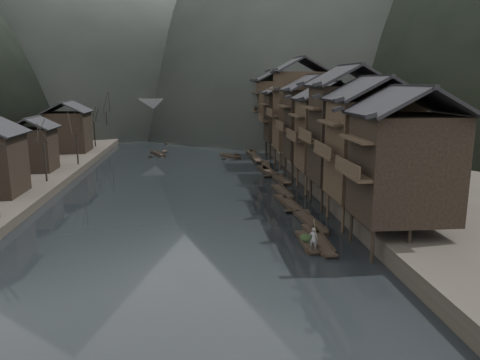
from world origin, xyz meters
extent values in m
plane|color=black|center=(0.00, 0.00, 0.00)|extent=(300.00, 300.00, 0.00)
cube|color=#2D2823|center=(35.00, 40.00, 0.90)|extent=(40.00, 200.00, 1.80)
cylinder|color=black|center=(14.20, -10.40, 1.30)|extent=(0.30, 0.30, 2.90)
cylinder|color=black|center=(14.20, -5.60, 1.30)|extent=(0.30, 0.30, 2.90)
cylinder|color=black|center=(16.95, -10.40, 1.30)|extent=(0.30, 0.30, 2.90)
cylinder|color=black|center=(16.95, -5.60, 1.30)|extent=(0.30, 0.30, 2.90)
cube|color=black|center=(17.30, -8.00, 6.59)|extent=(7.00, 6.00, 7.99)
cube|color=#2E251A|center=(13.30, -8.00, 6.19)|extent=(1.20, 5.70, 0.25)
cylinder|color=#2E251A|center=(14.20, -3.40, 1.30)|extent=(0.30, 0.30, 2.90)
cylinder|color=#2E251A|center=(14.20, 1.40, 1.30)|extent=(0.30, 0.30, 2.90)
cylinder|color=#2E251A|center=(16.95, -3.40, 1.30)|extent=(0.30, 0.30, 2.90)
cylinder|color=#2E251A|center=(16.95, 1.40, 1.30)|extent=(0.30, 0.30, 2.90)
cube|color=#2E251A|center=(17.30, -1.00, 6.98)|extent=(7.00, 6.00, 8.77)
cube|color=#2E251A|center=(13.30, -1.00, 6.55)|extent=(1.20, 5.70, 0.25)
cylinder|color=black|center=(14.20, 3.60, 1.30)|extent=(0.30, 0.30, 2.90)
cylinder|color=black|center=(14.20, 8.40, 1.30)|extent=(0.30, 0.30, 2.90)
cylinder|color=black|center=(16.95, 3.60, 1.30)|extent=(0.30, 0.30, 2.90)
cylinder|color=black|center=(16.95, 8.40, 1.30)|extent=(0.30, 0.30, 2.90)
cube|color=black|center=(17.30, 6.00, 7.57)|extent=(7.00, 6.00, 9.94)
cube|color=#2E251A|center=(13.30, 6.00, 7.07)|extent=(1.20, 5.70, 0.25)
cylinder|color=#2E251A|center=(14.20, 10.60, 1.30)|extent=(0.30, 0.30, 2.90)
cylinder|color=#2E251A|center=(14.20, 15.40, 1.30)|extent=(0.30, 0.30, 2.90)
cylinder|color=#2E251A|center=(16.95, 10.60, 1.30)|extent=(0.30, 0.30, 2.90)
cylinder|color=#2E251A|center=(16.95, 15.40, 1.30)|extent=(0.30, 0.30, 2.90)
cube|color=#2E251A|center=(17.30, 13.00, 6.74)|extent=(7.00, 6.00, 8.28)
cube|color=#2E251A|center=(13.30, 13.00, 6.33)|extent=(1.20, 5.70, 0.25)
cylinder|color=black|center=(14.20, 18.60, 1.30)|extent=(0.30, 0.30, 2.90)
cylinder|color=black|center=(14.20, 23.40, 1.30)|extent=(0.30, 0.30, 2.90)
cylinder|color=black|center=(16.95, 18.60, 1.30)|extent=(0.30, 0.30, 2.90)
cylinder|color=black|center=(16.95, 23.40, 1.30)|extent=(0.30, 0.30, 2.90)
cube|color=black|center=(17.30, 21.00, 7.19)|extent=(7.00, 6.00, 9.18)
cube|color=#2E251A|center=(13.30, 21.00, 6.73)|extent=(1.20, 5.70, 0.25)
cylinder|color=#2E251A|center=(14.20, 27.60, 1.30)|extent=(0.30, 0.30, 2.90)
cylinder|color=#2E251A|center=(14.20, 32.40, 1.30)|extent=(0.30, 0.30, 2.90)
cylinder|color=#2E251A|center=(16.95, 27.60, 1.30)|extent=(0.30, 0.30, 2.90)
cylinder|color=#2E251A|center=(16.95, 32.40, 1.30)|extent=(0.30, 0.30, 2.90)
cube|color=#2E251A|center=(17.30, 30.00, 8.50)|extent=(7.00, 6.00, 11.80)
cube|color=#2E251A|center=(13.30, 30.00, 7.91)|extent=(1.20, 5.70, 0.25)
cylinder|color=black|center=(14.20, 37.60, 1.30)|extent=(0.30, 0.30, 2.90)
cylinder|color=black|center=(14.20, 42.40, 1.30)|extent=(0.30, 0.30, 2.90)
cylinder|color=black|center=(16.95, 37.60, 1.30)|extent=(0.30, 0.30, 2.90)
cylinder|color=black|center=(16.95, 42.40, 1.30)|extent=(0.30, 0.30, 2.90)
cube|color=black|center=(17.30, 40.00, 6.75)|extent=(7.00, 6.00, 8.29)
cube|color=#2E251A|center=(13.30, 40.00, 6.33)|extent=(1.20, 5.70, 0.25)
cylinder|color=#2E251A|center=(14.20, 49.60, 1.30)|extent=(0.30, 0.30, 2.90)
cylinder|color=#2E251A|center=(14.20, 54.40, 1.30)|extent=(0.30, 0.30, 2.90)
cylinder|color=#2E251A|center=(16.95, 49.60, 1.30)|extent=(0.30, 0.30, 2.90)
cylinder|color=#2E251A|center=(16.95, 54.40, 1.30)|extent=(0.30, 0.30, 2.90)
cube|color=#2E251A|center=(17.30, 52.00, 7.81)|extent=(7.00, 6.00, 10.42)
cube|color=#2E251A|center=(13.30, 52.00, 7.29)|extent=(1.20, 5.70, 0.25)
cube|color=black|center=(-20.50, 24.00, 4.10)|extent=(5.00, 5.00, 5.80)
cube|color=black|center=(-20.50, 42.00, 4.60)|extent=(6.50, 6.50, 6.80)
cylinder|color=black|center=(-17.00, 16.70, 3.55)|extent=(0.24, 0.24, 4.70)
cylinder|color=black|center=(-17.00, 28.64, 3.48)|extent=(0.24, 0.24, 4.57)
cylinder|color=black|center=(-17.00, 48.08, 3.54)|extent=(0.24, 0.24, 4.69)
cylinder|color=black|center=(-17.00, 61.21, 3.99)|extent=(0.24, 0.24, 5.57)
cube|color=black|center=(11.43, -5.67, 0.15)|extent=(1.22, 7.17, 0.30)
cube|color=black|center=(11.43, -5.67, 0.33)|extent=(1.27, 7.03, 0.10)
cube|color=black|center=(11.37, -2.24, 0.29)|extent=(0.95, 0.89, 0.35)
cube|color=black|center=(11.49, -9.10, 0.29)|extent=(0.95, 0.89, 0.35)
cube|color=black|center=(11.95, -0.73, 0.15)|extent=(1.76, 7.14, 0.30)
cube|color=black|center=(11.95, -0.73, 0.33)|extent=(1.80, 7.00, 0.10)
cube|color=black|center=(12.27, 2.65, 0.29)|extent=(1.01, 0.95, 0.35)
cube|color=black|center=(11.63, -4.10, 0.29)|extent=(1.01, 0.95, 0.35)
cube|color=black|center=(11.23, 6.54, 0.15)|extent=(1.86, 6.92, 0.30)
cube|color=black|center=(11.23, 6.54, 0.33)|extent=(1.90, 6.79, 0.10)
cube|color=black|center=(11.60, 9.80, 0.29)|extent=(1.02, 0.94, 0.35)
cube|color=black|center=(10.86, 3.28, 0.29)|extent=(1.02, 0.94, 0.35)
cube|color=black|center=(11.56, 11.52, 0.15)|extent=(1.58, 6.57, 0.30)
cube|color=black|center=(11.56, 11.52, 0.33)|extent=(1.62, 6.44, 0.10)
cube|color=black|center=(11.80, 14.63, 0.29)|extent=(0.99, 0.87, 0.34)
cube|color=black|center=(11.33, 8.40, 0.29)|extent=(0.99, 0.87, 0.34)
cube|color=black|center=(12.68, 18.57, 0.15)|extent=(1.81, 6.17, 0.30)
cube|color=black|center=(12.68, 18.57, 0.33)|extent=(1.85, 6.06, 0.10)
cube|color=black|center=(13.02, 21.48, 0.29)|extent=(1.02, 0.86, 0.33)
cube|color=black|center=(12.33, 15.67, 0.29)|extent=(1.02, 0.86, 0.33)
cube|color=black|center=(11.74, 24.69, 0.15)|extent=(2.08, 7.57, 0.30)
cube|color=black|center=(11.74, 24.69, 0.33)|extent=(2.11, 7.43, 0.10)
cube|color=black|center=(12.21, 28.26, 0.29)|extent=(1.05, 1.03, 0.36)
cube|color=black|center=(11.26, 21.13, 0.29)|extent=(1.05, 1.03, 0.36)
cube|color=black|center=(12.16, 29.30, 0.15)|extent=(1.88, 7.66, 0.30)
cube|color=black|center=(12.16, 29.30, 0.33)|extent=(1.92, 7.52, 0.10)
cube|color=black|center=(11.78, 32.93, 0.29)|extent=(1.03, 1.02, 0.37)
cube|color=black|center=(12.53, 25.68, 0.29)|extent=(1.03, 1.02, 0.37)
cube|color=black|center=(11.55, 35.39, 0.15)|extent=(1.14, 6.32, 0.30)
cube|color=black|center=(11.55, 35.39, 0.33)|extent=(1.20, 6.20, 0.10)
cube|color=black|center=(11.57, 38.43, 0.29)|extent=(0.94, 0.79, 0.33)
cube|color=black|center=(11.53, 32.36, 0.29)|extent=(0.94, 0.79, 0.33)
cube|color=black|center=(11.48, 42.39, 0.15)|extent=(1.11, 6.30, 0.30)
cube|color=black|center=(11.48, 42.39, 0.33)|extent=(1.17, 6.17, 0.10)
cube|color=black|center=(11.48, 45.41, 0.29)|extent=(0.94, 0.78, 0.33)
cube|color=black|center=(11.47, 39.37, 0.29)|extent=(0.94, 0.78, 0.33)
cube|color=black|center=(11.79, 46.91, 0.15)|extent=(1.33, 7.33, 0.30)
cube|color=black|center=(11.79, 46.91, 0.33)|extent=(1.38, 7.18, 0.10)
cube|color=black|center=(11.90, 50.41, 0.29)|extent=(0.96, 0.92, 0.36)
cube|color=black|center=(11.68, 43.41, 0.29)|extent=(0.96, 0.92, 0.36)
cube|color=black|center=(12.32, 54.72, 0.15)|extent=(1.71, 6.19, 0.30)
cube|color=black|center=(12.32, 54.72, 0.33)|extent=(1.76, 6.07, 0.10)
cube|color=black|center=(12.62, 57.64, 0.29)|extent=(1.01, 0.85, 0.33)
cube|color=black|center=(12.03, 51.81, 0.29)|extent=(1.01, 0.85, 0.33)
cube|color=black|center=(12.32, 60.72, 0.15)|extent=(1.58, 6.56, 0.30)
cube|color=black|center=(12.32, 60.72, 0.33)|extent=(1.63, 6.44, 0.10)
cube|color=black|center=(12.56, 63.83, 0.29)|extent=(0.99, 0.87, 0.34)
cube|color=black|center=(12.09, 57.61, 0.29)|extent=(0.99, 0.87, 0.34)
cube|color=black|center=(7.41, 39.07, 0.15)|extent=(3.35, 4.78, 0.30)
cube|color=black|center=(7.41, 39.07, 0.33)|extent=(3.34, 4.72, 0.10)
cube|color=black|center=(8.60, 41.12, 0.29)|extent=(1.05, 0.96, 0.30)
cube|color=black|center=(6.22, 37.02, 0.29)|extent=(1.05, 0.96, 0.30)
cube|color=black|center=(-5.47, 43.10, 0.15)|extent=(3.13, 5.49, 0.30)
cube|color=black|center=(-5.47, 43.10, 0.33)|extent=(3.13, 5.41, 0.10)
cube|color=black|center=(-4.41, 45.55, 0.29)|extent=(1.05, 0.97, 0.31)
cube|color=black|center=(-6.53, 40.66, 0.29)|extent=(1.05, 0.97, 0.31)
cube|color=black|center=(-3.19, 59.97, 0.15)|extent=(4.04, 5.55, 0.30)
cube|color=black|center=(-3.19, 59.97, 0.33)|extent=(4.02, 5.47, 0.10)
cube|color=black|center=(-1.66, 62.37, 0.29)|extent=(1.11, 1.08, 0.32)
cube|color=black|center=(-4.73, 57.56, 0.29)|extent=(1.11, 1.08, 0.32)
cube|color=black|center=(2.11, 74.38, 0.15)|extent=(1.82, 6.03, 0.30)
cube|color=black|center=(2.11, 74.38, 0.33)|extent=(1.85, 5.92, 0.10)
cube|color=black|center=(1.71, 77.21, 0.29)|extent=(0.94, 0.85, 0.32)
cube|color=black|center=(2.51, 71.55, 0.29)|extent=(0.94, 0.85, 0.32)
cube|color=#4C4C4F|center=(0.00, 72.00, 7.20)|extent=(40.00, 6.00, 1.60)
cube|color=#4C4C4F|center=(0.00, 69.30, 8.50)|extent=(40.00, 0.50, 1.00)
cube|color=#4C4C4F|center=(0.00, 74.70, 8.50)|extent=(40.00, 0.50, 1.00)
cube|color=#4C4C4F|center=(-14.00, 72.00, 3.20)|extent=(3.20, 6.00, 6.40)
cube|color=#4C4C4F|center=(-4.50, 72.00, 3.20)|extent=(3.20, 6.00, 6.40)
cube|color=#4C4C4F|center=(4.50, 72.00, 3.20)|extent=(3.20, 6.00, 6.40)
cube|color=#4C4C4F|center=(14.00, 72.00, 3.20)|extent=(3.20, 6.00, 6.40)
cube|color=black|center=(10.41, -6.08, 0.15)|extent=(1.16, 4.81, 0.30)
cube|color=black|center=(10.41, -6.08, 0.33)|extent=(1.21, 4.71, 0.10)
cube|color=black|center=(10.35, -3.79, 0.29)|extent=(0.90, 0.62, 0.30)
cube|color=black|center=(10.47, -8.38, 0.29)|extent=(0.90, 0.62, 0.30)
ellipsoid|color=black|center=(10.40, -5.84, 0.78)|extent=(1.14, 1.50, 0.69)
imported|color=slate|center=(10.46, -7.90, 1.35)|extent=(0.79, 0.70, 1.82)
cylinder|color=#8C7A51|center=(10.66, -7.90, 3.96)|extent=(1.09, 2.18, 3.41)
camera|label=1|loc=(1.58, -41.64, 13.08)|focal=35.00mm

